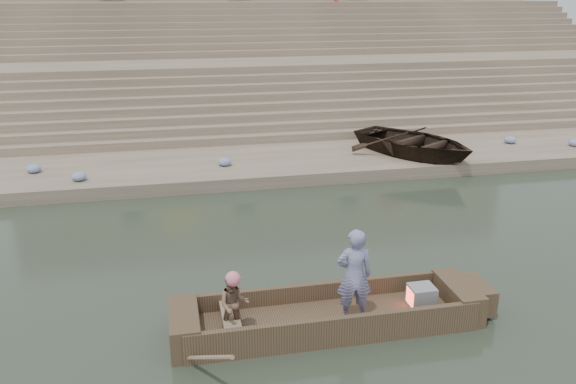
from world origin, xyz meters
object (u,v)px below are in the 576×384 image
object	(u,v)px
television	(421,296)
beached_rowboat	(414,142)
standing_man	(354,276)
rowing_man	(234,304)
main_rowboat	(327,321)

from	to	relation	value
television	beached_rowboat	size ratio (longest dim) A/B	0.10
standing_man	rowing_man	size ratio (longest dim) A/B	1.60
television	beached_rowboat	bearing A→B (deg)	67.44
television	standing_man	bearing A→B (deg)	-172.17
main_rowboat	beached_rowboat	world-z (taller)	beached_rowboat
standing_man	television	bearing A→B (deg)	-166.28
rowing_man	television	size ratio (longest dim) A/B	2.37
beached_rowboat	standing_man	bearing A→B (deg)	-150.67
standing_man	rowing_man	bearing A→B (deg)	5.64
rowing_man	beached_rowboat	xyz separation A→B (m)	(7.33, 9.40, 0.09)
beached_rowboat	television	bearing A→B (deg)	-144.22
main_rowboat	television	bearing A→B (deg)	-0.00
television	rowing_man	bearing A→B (deg)	-177.03
main_rowboat	rowing_man	bearing A→B (deg)	-173.91
standing_man	beached_rowboat	size ratio (longest dim) A/B	0.39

